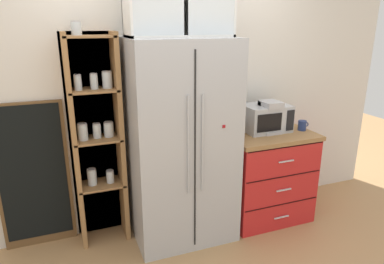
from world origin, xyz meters
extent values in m
plane|color=tan|center=(0.00, 0.00, 0.00)|extent=(10.60, 10.60, 0.00)
cube|color=silver|center=(0.00, 0.40, 1.27)|extent=(4.90, 0.10, 2.55)
cube|color=#B7BABF|center=(0.00, 0.02, 0.91)|extent=(0.90, 0.65, 1.82)
cube|color=black|center=(0.00, -0.30, 0.91)|extent=(0.01, 0.01, 1.67)
cylinder|color=#B7BABF|center=(-0.06, -0.32, 1.00)|extent=(0.02, 0.02, 0.82)
cylinder|color=#B7BABF|center=(0.06, -0.32, 1.00)|extent=(0.02, 0.02, 0.82)
cube|color=#A8161C|center=(0.25, -0.30, 1.13)|extent=(0.02, 0.01, 0.02)
cube|color=brown|center=(-0.70, 0.37, 0.93)|extent=(0.46, 0.04, 1.86)
cube|color=#9E7042|center=(-0.89, 0.22, 0.93)|extent=(0.04, 0.27, 1.86)
cube|color=#9E7042|center=(-0.51, 0.22, 0.93)|extent=(0.04, 0.27, 1.86)
cube|color=#9E7042|center=(-0.70, 0.22, 0.54)|extent=(0.40, 0.27, 0.02)
cylinder|color=silver|center=(-0.78, 0.22, 0.62)|extent=(0.08, 0.08, 0.14)
cylinder|color=#B77A38|center=(-0.78, 0.22, 0.60)|extent=(0.07, 0.07, 0.10)
cylinder|color=#B2B2B7|center=(-0.78, 0.22, 0.69)|extent=(0.08, 0.08, 0.01)
cylinder|color=silver|center=(-0.62, 0.21, 0.60)|extent=(0.07, 0.07, 0.11)
cylinder|color=white|center=(-0.62, 0.21, 0.59)|extent=(0.06, 0.06, 0.07)
cylinder|color=#B2B2B7|center=(-0.62, 0.21, 0.66)|extent=(0.06, 0.06, 0.01)
cube|color=#9E7042|center=(-0.70, 0.22, 0.97)|extent=(0.40, 0.27, 0.02)
cylinder|color=silver|center=(-0.82, 0.21, 1.04)|extent=(0.08, 0.08, 0.13)
cylinder|color=#2D2D2D|center=(-0.82, 0.21, 1.02)|extent=(0.07, 0.07, 0.09)
cylinder|color=#B2B2B7|center=(-0.82, 0.21, 1.12)|extent=(0.08, 0.08, 0.01)
cylinder|color=silver|center=(-0.70, 0.23, 1.04)|extent=(0.07, 0.07, 0.12)
cylinder|color=#E0C67F|center=(-0.70, 0.23, 1.02)|extent=(0.06, 0.06, 0.08)
cylinder|color=#B2B2B7|center=(-0.70, 0.23, 1.10)|extent=(0.07, 0.07, 0.01)
cylinder|color=silver|center=(-0.60, 0.23, 1.04)|extent=(0.08, 0.08, 0.12)
cylinder|color=beige|center=(-0.60, 0.23, 1.02)|extent=(0.07, 0.07, 0.08)
cylinder|color=#B2B2B7|center=(-0.60, 0.23, 1.10)|extent=(0.08, 0.08, 0.01)
cube|color=#9E7042|center=(-0.70, 0.22, 1.40)|extent=(0.40, 0.27, 0.02)
cylinder|color=silver|center=(-0.82, 0.20, 1.46)|extent=(0.06, 0.06, 0.12)
cylinder|color=brown|center=(-0.82, 0.20, 1.45)|extent=(0.05, 0.05, 0.08)
cylinder|color=#B2B2B7|center=(-0.82, 0.20, 1.53)|extent=(0.06, 0.06, 0.01)
cylinder|color=silver|center=(-0.69, 0.21, 1.47)|extent=(0.06, 0.06, 0.12)
cylinder|color=#CCB78C|center=(-0.69, 0.21, 1.45)|extent=(0.05, 0.05, 0.08)
cylinder|color=#B2B2B7|center=(-0.69, 0.21, 1.53)|extent=(0.06, 0.06, 0.01)
cylinder|color=silver|center=(-0.58, 0.22, 1.47)|extent=(0.08, 0.08, 0.13)
cylinder|color=white|center=(-0.58, 0.22, 1.45)|extent=(0.07, 0.07, 0.09)
cylinder|color=#B2B2B7|center=(-0.58, 0.22, 1.54)|extent=(0.08, 0.08, 0.01)
cube|color=#9E7042|center=(-0.70, 0.22, 1.83)|extent=(0.40, 0.27, 0.02)
cylinder|color=silver|center=(-0.79, 0.23, 1.88)|extent=(0.08, 0.08, 0.10)
cylinder|color=#382316|center=(-0.79, 0.23, 1.87)|extent=(0.07, 0.07, 0.07)
cylinder|color=#B2B2B7|center=(-0.79, 0.23, 1.94)|extent=(0.08, 0.08, 0.01)
cube|color=red|center=(0.90, 0.03, 0.43)|extent=(0.82, 0.63, 0.87)
cube|color=#9E7042|center=(0.90, 0.03, 0.89)|extent=(0.85, 0.66, 0.04)
cube|color=black|center=(0.90, -0.29, 0.28)|extent=(0.80, 0.00, 0.01)
cube|color=silver|center=(0.90, -0.29, 0.14)|extent=(0.16, 0.01, 0.01)
cube|color=black|center=(0.90, -0.29, 0.57)|extent=(0.80, 0.00, 0.01)
cube|color=silver|center=(0.90, -0.29, 0.43)|extent=(0.16, 0.01, 0.01)
cube|color=black|center=(0.90, -0.29, 0.86)|extent=(0.80, 0.00, 0.01)
cube|color=silver|center=(0.90, -0.29, 0.72)|extent=(0.16, 0.01, 0.01)
cube|color=#B7BABF|center=(0.90, 0.08, 1.04)|extent=(0.44, 0.32, 0.26)
cube|color=black|center=(0.84, -0.08, 1.04)|extent=(0.26, 0.01, 0.17)
cube|color=black|center=(1.07, -0.08, 1.04)|extent=(0.08, 0.01, 0.20)
cube|color=#B7B7BC|center=(0.90, 0.01, 0.92)|extent=(0.17, 0.20, 0.03)
cube|color=#B7B7BC|center=(0.90, 0.08, 1.06)|extent=(0.17, 0.06, 0.30)
cube|color=#B7B7BC|center=(0.90, 0.01, 1.19)|extent=(0.17, 0.20, 0.06)
cylinder|color=black|center=(0.90, 0.00, 1.00)|extent=(0.11, 0.11, 0.12)
cylinder|color=navy|center=(1.24, -0.04, 0.96)|extent=(0.08, 0.08, 0.10)
torus|color=navy|center=(1.30, -0.04, 0.96)|extent=(0.05, 0.01, 0.05)
cylinder|color=brown|center=(0.57, 0.00, 0.99)|extent=(0.07, 0.07, 0.16)
cone|color=brown|center=(0.57, 0.00, 1.08)|extent=(0.07, 0.07, 0.04)
cylinder|color=brown|center=(0.57, 0.00, 1.11)|extent=(0.03, 0.03, 0.07)
cylinder|color=black|center=(0.57, 0.00, 1.15)|extent=(0.03, 0.03, 0.01)
cylinder|color=silver|center=(0.90, 0.01, 0.99)|extent=(0.06, 0.06, 0.17)
cone|color=silver|center=(0.90, 0.01, 1.08)|extent=(0.06, 0.06, 0.04)
cylinder|color=silver|center=(0.90, 0.01, 1.11)|extent=(0.02, 0.02, 0.07)
cylinder|color=black|center=(0.90, 0.01, 1.15)|extent=(0.03, 0.03, 0.01)
cube|color=silver|center=(0.00, 0.19, 2.10)|extent=(0.86, 0.02, 0.57)
cube|color=silver|center=(0.00, 0.04, 1.83)|extent=(0.86, 0.32, 0.02)
cube|color=silver|center=(0.42, 0.04, 2.10)|extent=(0.02, 0.32, 0.57)
cube|color=silver|center=(0.00, 0.04, 2.10)|extent=(0.83, 0.30, 0.02)
cylinder|color=silver|center=(-0.30, 0.04, 1.84)|extent=(0.05, 0.05, 0.00)
cylinder|color=silver|center=(-0.30, 0.04, 1.87)|extent=(0.01, 0.01, 0.07)
cone|color=silver|center=(-0.30, 0.04, 1.93)|extent=(0.06, 0.06, 0.05)
cylinder|color=silver|center=(-0.10, 0.04, 1.84)|extent=(0.05, 0.05, 0.00)
cylinder|color=silver|center=(-0.10, 0.04, 1.87)|extent=(0.01, 0.01, 0.07)
cone|color=silver|center=(-0.10, 0.04, 1.93)|extent=(0.06, 0.06, 0.05)
cylinder|color=silver|center=(0.10, 0.04, 1.84)|extent=(0.05, 0.05, 0.00)
cylinder|color=silver|center=(0.10, 0.04, 1.87)|extent=(0.01, 0.01, 0.07)
cone|color=silver|center=(0.10, 0.04, 1.93)|extent=(0.06, 0.06, 0.05)
cylinder|color=silver|center=(0.30, 0.04, 1.84)|extent=(0.05, 0.05, 0.00)
cylinder|color=silver|center=(0.30, 0.04, 1.87)|extent=(0.01, 0.01, 0.07)
cone|color=silver|center=(0.30, 0.04, 1.93)|extent=(0.06, 0.06, 0.05)
cube|color=brown|center=(-1.25, 0.33, 0.66)|extent=(0.60, 0.04, 1.32)
cube|color=black|center=(-1.25, 0.31, 0.69)|extent=(0.54, 0.01, 1.22)
camera|label=1|loc=(-0.96, -2.74, 1.93)|focal=32.72mm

